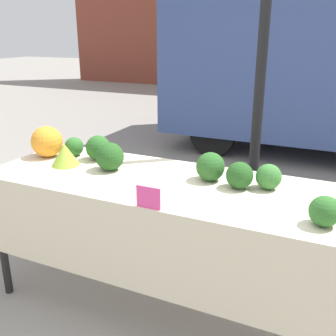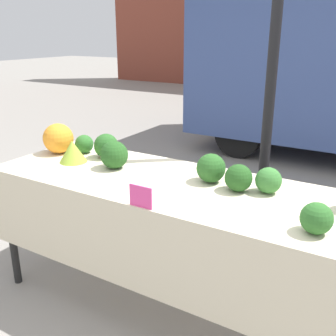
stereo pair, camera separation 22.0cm
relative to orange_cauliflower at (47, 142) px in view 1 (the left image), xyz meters
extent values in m
plane|color=gray|center=(0.94, -0.09, -0.95)|extent=(40.00, 40.00, 0.00)
cylinder|color=black|center=(1.26, 0.67, 0.34)|extent=(0.07, 0.07, 2.58)
cube|color=#384C84|center=(1.10, 4.08, 0.48)|extent=(3.43, 2.27, 2.28)
cylinder|color=black|center=(0.15, 3.14, -0.63)|extent=(0.64, 0.22, 0.64)
cylinder|color=black|center=(0.15, 5.02, -0.63)|extent=(0.64, 0.22, 0.64)
cube|color=beige|center=(0.94, -0.09, -0.12)|extent=(2.17, 0.76, 0.03)
cube|color=beige|center=(0.94, -0.46, -0.37)|extent=(2.17, 0.01, 0.47)
cylinder|color=black|center=(-0.09, -0.41, -0.54)|extent=(0.05, 0.05, 0.82)
cylinder|color=black|center=(-0.09, 0.23, -0.54)|extent=(0.05, 0.05, 0.82)
sphere|color=orange|center=(0.00, 0.00, 0.00)|extent=(0.21, 0.21, 0.21)
cone|color=#93B238|center=(0.23, -0.10, -0.03)|extent=(0.18, 0.18, 0.14)
sphere|color=#23511E|center=(1.33, -0.02, -0.03)|extent=(0.15, 0.15, 0.15)
sphere|color=#285B23|center=(0.35, 0.09, -0.02)|extent=(0.16, 0.16, 0.16)
sphere|color=#2D6628|center=(0.15, 0.09, -0.04)|extent=(0.13, 0.13, 0.13)
sphere|color=#23511E|center=(0.53, -0.06, -0.02)|extent=(0.17, 0.17, 0.17)
sphere|color=#2D6628|center=(1.78, -0.29, -0.04)|extent=(0.14, 0.14, 0.14)
sphere|color=#285B23|center=(1.15, 0.03, -0.02)|extent=(0.16, 0.16, 0.16)
sphere|color=#387533|center=(1.47, 0.04, -0.04)|extent=(0.14, 0.14, 0.14)
cube|color=#EF4793|center=(1.00, -0.45, -0.05)|extent=(0.13, 0.01, 0.11)
camera|label=1|loc=(1.80, -1.97, 0.70)|focal=42.00mm
camera|label=2|loc=(2.00, -1.87, 0.70)|focal=42.00mm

